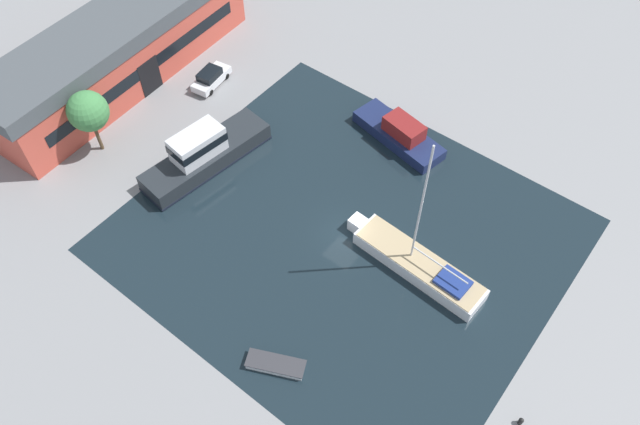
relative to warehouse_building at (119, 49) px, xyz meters
name	(u,v)px	position (x,y,z in m)	size (l,w,h in m)	color
ground_plane	(344,235)	(-2.25, -28.12, -3.29)	(440.00, 440.00, 0.00)	gray
water_canal	(344,235)	(-2.25, -28.12, -3.29)	(28.84, 32.26, 0.01)	black
warehouse_building	(119,49)	(0.00, 0.00, 0.00)	(28.85, 8.79, 6.51)	#C64C3D
quay_tree_near_building	(88,111)	(-7.84, -5.62, 1.15)	(3.46, 3.46, 6.19)	brown
parked_car	(211,78)	(4.29, -7.30, -2.46)	(4.54, 2.41, 1.67)	silver
sailboat_moored	(417,264)	(-1.40, -34.33, -2.58)	(3.24, 11.95, 13.05)	white
motor_cruiser	(204,153)	(-3.57, -14.20, -1.87)	(12.30, 4.81, 3.94)	#23282D
small_dinghy	(276,364)	(-13.97, -31.04, -3.02)	(2.95, 4.26, 0.52)	white
cabin_boat	(400,133)	(9.17, -25.75, -2.41)	(4.53, 9.25, 2.48)	#19234C
mooring_bollard	(521,421)	(-7.25, -45.99, -2.95)	(0.34, 0.34, 0.65)	black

